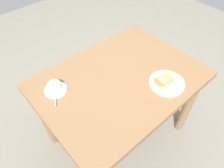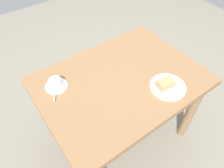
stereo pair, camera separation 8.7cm
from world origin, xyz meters
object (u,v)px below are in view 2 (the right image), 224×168
Objects in this scene: dining_table at (121,91)px; coffee_cup at (56,83)px; sandwich_plate at (168,87)px; spoon at (55,94)px; coffee_saucer at (56,86)px; sandwich_front at (165,84)px.

dining_table is 0.48m from coffee_cup.
spoon is (-0.65, 0.39, 0.01)m from sandwich_plate.
coffee_saucer is 1.48× the size of coffee_cup.
spoon is at bearing 148.97° from sandwich_front.
sandwich_plate is at bearing -31.67° from sandwich_front.
sandwich_front is at bearing 148.33° from sandwich_plate.
coffee_cup is (-0.40, 0.20, 0.17)m from dining_table.
spoon reaches higher than sandwich_plate.
dining_table is 4.76× the size of sandwich_plate.
coffee_cup is 0.08m from spoon.
dining_table is 0.35m from sandwich_plate.
spoon is (-0.04, -0.06, 0.01)m from coffee_saucer.
coffee_cup reaches higher than spoon.
dining_table is at bearing 128.72° from sandwich_front.
coffee_cup reaches higher than sandwich_front.
sandwich_plate reaches higher than coffee_saucer.
coffee_cup is at bearing 143.42° from sandwich_plate.
sandwich_plate is 0.76m from coffee_cup.
spoon is at bearing 148.95° from sandwich_plate.
spoon is at bearing 162.10° from dining_table.
sandwich_plate reaches higher than dining_table.
dining_table is at bearing -27.12° from coffee_saucer.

